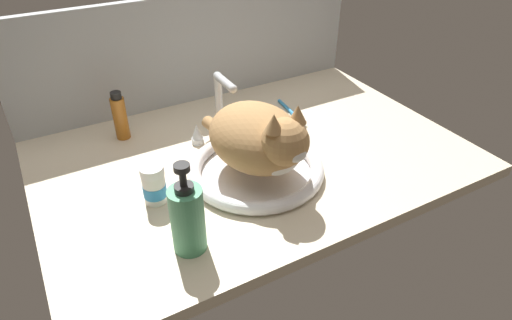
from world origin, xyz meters
The scene contains 9 objects.
countertop centered at (0.00, 0.00, 1.50)cm, with size 105.45×70.99×3.00cm, color beige.
backsplash_wall centered at (0.00, 36.70, 17.35)cm, with size 105.45×2.40×34.71cm, color #B2B7BC.
sink_basin centered at (-3.90, -7.77, 4.40)cm, with size 32.14×32.14×3.10cm.
faucet centered at (-3.90, 10.98, 10.32)cm, with size 16.47×11.63×18.70cm.
cat centered at (-3.66, -9.53, 13.70)cm, with size 22.82×37.06×18.23cm.
amber_bottle centered at (-26.82, 24.38, 9.29)cm, with size 3.68×3.68×13.31cm.
soap_pump_bottle centered at (-26.65, -22.56, 10.35)cm, with size 6.42×6.42×19.35cm.
pill_bottle centered at (-27.87, -5.78, 7.20)cm, with size 5.17×5.17×9.04cm.
toothbrush centered at (19.93, 13.20, 3.63)cm, with size 2.78×16.44×1.70cm.
Camera 1 is at (-45.58, -82.31, 65.01)cm, focal length 31.07 mm.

